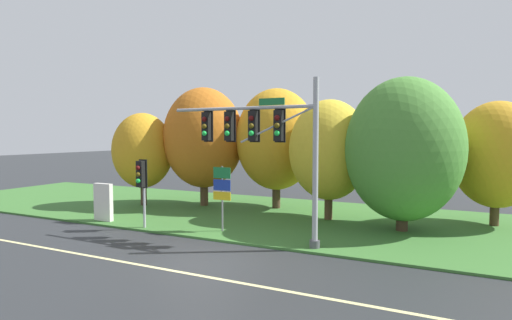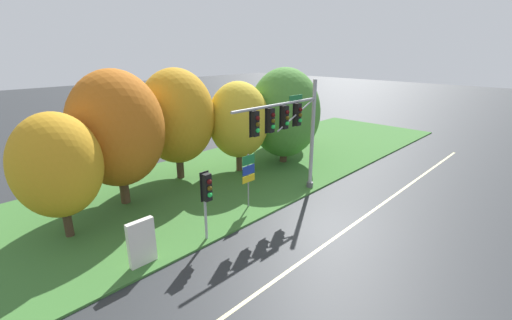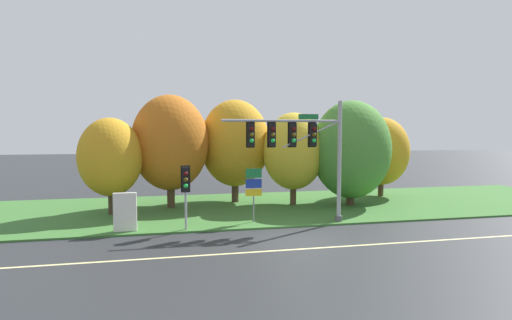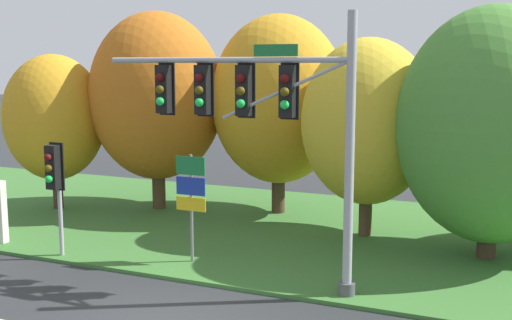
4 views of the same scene
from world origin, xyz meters
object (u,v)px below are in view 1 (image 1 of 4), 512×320
object	(u,v)px
pedestrian_signal_near_kerb	(141,178)
tree_left_of_mast	(204,138)
tree_tall_centre	(404,149)
info_kiosk	(103,202)
traffic_signal_mast	(263,138)
tree_mid_verge	(329,150)
tree_behind_signpost	(276,139)
tree_right_far	(497,155)
tree_nearest_road	(143,151)
route_sign_post	(222,189)

from	to	relation	value
pedestrian_signal_near_kerb	tree_left_of_mast	size ratio (longest dim) A/B	0.44
tree_tall_centre	info_kiosk	distance (m)	14.86
traffic_signal_mast	tree_mid_verge	size ratio (longest dim) A/B	1.07
traffic_signal_mast	tree_left_of_mast	bearing A→B (deg)	138.03
tree_behind_signpost	tree_right_far	distance (m)	11.31
tree_right_far	pedestrian_signal_near_kerb	bearing A→B (deg)	-152.58
tree_behind_signpost	tree_right_far	xyz separation A→B (m)	(11.29, 0.22, -0.68)
tree_left_of_mast	tree_tall_centre	xyz separation A→B (m)	(11.75, -1.68, -0.47)
tree_mid_verge	info_kiosk	xyz separation A→B (m)	(-10.27, -5.27, -2.64)
tree_nearest_road	tree_mid_verge	size ratio (longest dim) A/B	0.93
tree_nearest_road	tree_mid_verge	bearing A→B (deg)	4.16
traffic_signal_mast	tree_nearest_road	xyz separation A→B (m)	(-10.24, 4.55, -0.86)
tree_nearest_road	info_kiosk	bearing A→B (deg)	-74.21
tree_nearest_road	traffic_signal_mast	bearing A→B (deg)	-23.98
info_kiosk	pedestrian_signal_near_kerb	bearing A→B (deg)	-9.10
tree_mid_verge	tree_tall_centre	xyz separation A→B (m)	(3.69, -0.97, 0.12)
pedestrian_signal_near_kerb	route_sign_post	bearing A→B (deg)	17.19
traffic_signal_mast	route_sign_post	xyz separation A→B (m)	(-2.39, 0.79, -2.32)
route_sign_post	tree_tall_centre	xyz separation A→B (m)	(7.36, 3.63, 1.78)
pedestrian_signal_near_kerb	traffic_signal_mast	bearing A→B (deg)	3.27
pedestrian_signal_near_kerb	tree_tall_centre	size ratio (longest dim) A/B	0.46
pedestrian_signal_near_kerb	tree_behind_signpost	bearing A→B (deg)	64.10
tree_right_far	tree_nearest_road	bearing A→B (deg)	-171.51
tree_left_of_mast	info_kiosk	xyz separation A→B (m)	(-2.21, -5.97, -3.24)
info_kiosk	tree_right_far	bearing A→B (deg)	22.16
tree_mid_verge	pedestrian_signal_near_kerb	bearing A→B (deg)	-141.97
tree_behind_signpost	route_sign_post	bearing A→B (deg)	-89.98
traffic_signal_mast	tree_left_of_mast	xyz separation A→B (m)	(-6.78, 6.10, -0.08)
traffic_signal_mast	tree_left_of_mast	size ratio (longest dim) A/B	0.91
route_sign_post	tree_nearest_road	xyz separation A→B (m)	(-7.85, 3.76, 1.46)
traffic_signal_mast	tree_nearest_road	world-z (taller)	traffic_signal_mast
tree_left_of_mast	tree_tall_centre	distance (m)	11.88
tree_left_of_mast	tree_mid_verge	distance (m)	8.11
tree_tall_centre	tree_behind_signpost	bearing A→B (deg)	159.35
tree_behind_signpost	tree_nearest_road	bearing A→B (deg)	-161.41
route_sign_post	tree_tall_centre	world-z (taller)	tree_tall_centre
route_sign_post	tree_right_far	bearing A→B (deg)	30.40
route_sign_post	tree_mid_verge	distance (m)	6.11
traffic_signal_mast	tree_nearest_road	size ratio (longest dim) A/B	1.16
tree_nearest_road	tree_mid_verge	distance (m)	11.55
tree_nearest_road	tree_behind_signpost	xyz separation A→B (m)	(7.85, 2.64, 0.70)
tree_right_far	info_kiosk	size ratio (longest dim) A/B	3.15
tree_behind_signpost	tree_tall_centre	world-z (taller)	tree_behind_signpost
tree_mid_verge	tree_tall_centre	bearing A→B (deg)	-14.77
tree_behind_signpost	pedestrian_signal_near_kerb	bearing A→B (deg)	-115.90
tree_behind_signpost	tree_right_far	size ratio (longest dim) A/B	1.19
tree_left_of_mast	tree_tall_centre	world-z (taller)	tree_left_of_mast
route_sign_post	tree_behind_signpost	world-z (taller)	tree_behind_signpost
traffic_signal_mast	pedestrian_signal_near_kerb	bearing A→B (deg)	-176.73
traffic_signal_mast	route_sign_post	size ratio (longest dim) A/B	2.23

